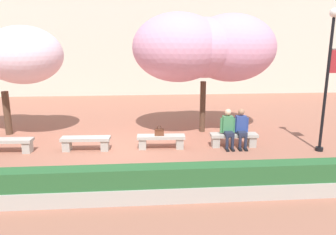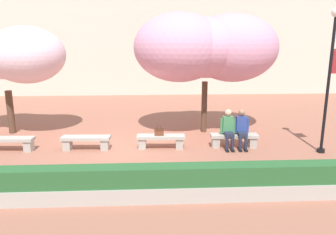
{
  "view_description": "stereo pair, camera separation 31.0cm",
  "coord_description": "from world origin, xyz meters",
  "px_view_note": "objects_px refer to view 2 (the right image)",
  "views": [
    {
      "loc": [
        0.6,
        -10.27,
        3.49
      ],
      "look_at": [
        1.46,
        0.2,
        1.0
      ],
      "focal_mm": 35.0,
      "sensor_mm": 36.0,
      "label": 1
    },
    {
      "loc": [
        0.91,
        -10.3,
        3.49
      ],
      "look_at": [
        1.46,
        0.2,
        1.0
      ],
      "focal_mm": 35.0,
      "sensor_mm": 36.0,
      "label": 2
    }
  ],
  "objects_px": {
    "stone_bench_center": "(161,140)",
    "person_seated_left": "(228,127)",
    "handbag": "(159,132)",
    "cherry_tree_main": "(205,48)",
    "lamp_post_with_banner": "(330,69)",
    "stone_bench_west_end": "(9,142)",
    "cherry_tree_secondary": "(8,55)",
    "stone_bench_near_east": "(234,139)",
    "stone_bench_near_west": "(86,141)",
    "person_seated_right": "(242,127)"
  },
  "relations": [
    {
      "from": "stone_bench_center",
      "to": "person_seated_left",
      "type": "xyz_separation_m",
      "value": [
        2.21,
        -0.05,
        0.4
      ]
    },
    {
      "from": "handbag",
      "to": "cherry_tree_main",
      "type": "height_order",
      "value": "cherry_tree_main"
    },
    {
      "from": "cherry_tree_main",
      "to": "lamp_post_with_banner",
      "type": "distance_m",
      "value": 4.26
    },
    {
      "from": "stone_bench_west_end",
      "to": "cherry_tree_secondary",
      "type": "height_order",
      "value": "cherry_tree_secondary"
    },
    {
      "from": "stone_bench_west_end",
      "to": "lamp_post_with_banner",
      "type": "distance_m",
      "value": 10.27
    },
    {
      "from": "stone_bench_center",
      "to": "cherry_tree_main",
      "type": "distance_m",
      "value": 3.84
    },
    {
      "from": "stone_bench_west_end",
      "to": "stone_bench_near_east",
      "type": "distance_m",
      "value": 7.31
    },
    {
      "from": "person_seated_left",
      "to": "handbag",
      "type": "height_order",
      "value": "person_seated_left"
    },
    {
      "from": "person_seated_left",
      "to": "handbag",
      "type": "xyz_separation_m",
      "value": [
        -2.27,
        0.04,
        -0.12
      ]
    },
    {
      "from": "cherry_tree_secondary",
      "to": "handbag",
      "type": "bearing_deg",
      "value": -21.32
    },
    {
      "from": "stone_bench_near_west",
      "to": "person_seated_left",
      "type": "relative_size",
      "value": 1.23
    },
    {
      "from": "stone_bench_near_east",
      "to": "cherry_tree_main",
      "type": "distance_m",
      "value": 3.53
    },
    {
      "from": "stone_bench_center",
      "to": "handbag",
      "type": "xyz_separation_m",
      "value": [
        -0.06,
        -0.01,
        0.28
      ]
    },
    {
      "from": "stone_bench_center",
      "to": "stone_bench_near_west",
      "type": "bearing_deg",
      "value": 180.0
    },
    {
      "from": "handbag",
      "to": "cherry_tree_secondary",
      "type": "distance_m",
      "value": 6.32
    },
    {
      "from": "cherry_tree_secondary",
      "to": "stone_bench_near_west",
      "type": "bearing_deg",
      "value": -34.48
    },
    {
      "from": "stone_bench_near_west",
      "to": "cherry_tree_main",
      "type": "relative_size",
      "value": 0.3
    },
    {
      "from": "lamp_post_with_banner",
      "to": "person_seated_right",
      "type": "bearing_deg",
      "value": 166.24
    },
    {
      "from": "stone_bench_west_end",
      "to": "handbag",
      "type": "xyz_separation_m",
      "value": [
        4.82,
        -0.01,
        0.28
      ]
    },
    {
      "from": "person_seated_left",
      "to": "lamp_post_with_banner",
      "type": "xyz_separation_m",
      "value": [
        2.88,
        -0.6,
        1.94
      ]
    },
    {
      "from": "stone_bench_west_end",
      "to": "stone_bench_center",
      "type": "height_order",
      "value": "same"
    },
    {
      "from": "stone_bench_west_end",
      "to": "cherry_tree_main",
      "type": "relative_size",
      "value": 0.3
    },
    {
      "from": "stone_bench_west_end",
      "to": "stone_bench_near_west",
      "type": "height_order",
      "value": "same"
    },
    {
      "from": "person_seated_right",
      "to": "lamp_post_with_banner",
      "type": "relative_size",
      "value": 0.29
    },
    {
      "from": "stone_bench_near_east",
      "to": "cherry_tree_main",
      "type": "bearing_deg",
      "value": 112.11
    },
    {
      "from": "stone_bench_near_east",
      "to": "person_seated_right",
      "type": "distance_m",
      "value": 0.46
    },
    {
      "from": "stone_bench_west_end",
      "to": "person_seated_left",
      "type": "distance_m",
      "value": 7.1
    },
    {
      "from": "lamp_post_with_banner",
      "to": "stone_bench_near_east",
      "type": "bearing_deg",
      "value": 166.25
    },
    {
      "from": "stone_bench_near_east",
      "to": "lamp_post_with_banner",
      "type": "height_order",
      "value": "lamp_post_with_banner"
    },
    {
      "from": "handbag",
      "to": "lamp_post_with_banner",
      "type": "height_order",
      "value": "lamp_post_with_banner"
    },
    {
      "from": "person_seated_right",
      "to": "cherry_tree_main",
      "type": "relative_size",
      "value": 0.24
    },
    {
      "from": "stone_bench_west_end",
      "to": "handbag",
      "type": "distance_m",
      "value": 4.82
    },
    {
      "from": "stone_bench_near_east",
      "to": "cherry_tree_main",
      "type": "xyz_separation_m",
      "value": [
        -0.75,
        1.84,
        2.92
      ]
    },
    {
      "from": "person_seated_left",
      "to": "cherry_tree_secondary",
      "type": "xyz_separation_m",
      "value": [
        -7.73,
        2.17,
        2.25
      ]
    },
    {
      "from": "cherry_tree_main",
      "to": "stone_bench_center",
      "type": "bearing_deg",
      "value": -132.61
    },
    {
      "from": "stone_bench_west_end",
      "to": "person_seated_left",
      "type": "bearing_deg",
      "value": -0.43
    },
    {
      "from": "stone_bench_west_end",
      "to": "cherry_tree_secondary",
      "type": "xyz_separation_m",
      "value": [
        -0.64,
        2.12,
        2.65
      ]
    },
    {
      "from": "cherry_tree_main",
      "to": "cherry_tree_secondary",
      "type": "distance_m",
      "value": 7.22
    },
    {
      "from": "stone_bench_west_end",
      "to": "stone_bench_near_west",
      "type": "xyz_separation_m",
      "value": [
        2.44,
        0.0,
        0.0
      ]
    },
    {
      "from": "cherry_tree_secondary",
      "to": "person_seated_left",
      "type": "bearing_deg",
      "value": -15.67
    },
    {
      "from": "cherry_tree_main",
      "to": "stone_bench_west_end",
      "type": "bearing_deg",
      "value": -164.36
    },
    {
      "from": "stone_bench_near_west",
      "to": "handbag",
      "type": "height_order",
      "value": "handbag"
    },
    {
      "from": "stone_bench_center",
      "to": "stone_bench_west_end",
      "type": "bearing_deg",
      "value": 180.0
    },
    {
      "from": "stone_bench_near_west",
      "to": "handbag",
      "type": "relative_size",
      "value": 4.67
    },
    {
      "from": "person_seated_right",
      "to": "stone_bench_near_east",
      "type": "bearing_deg",
      "value": 166.29
    },
    {
      "from": "stone_bench_west_end",
      "to": "handbag",
      "type": "relative_size",
      "value": 4.67
    },
    {
      "from": "stone_bench_west_end",
      "to": "stone_bench_near_west",
      "type": "bearing_deg",
      "value": 0.0
    },
    {
      "from": "person_seated_left",
      "to": "stone_bench_center",
      "type": "bearing_deg",
      "value": 178.61
    },
    {
      "from": "stone_bench_near_west",
      "to": "cherry_tree_main",
      "type": "xyz_separation_m",
      "value": [
        4.13,
        1.84,
        2.92
      ]
    },
    {
      "from": "cherry_tree_main",
      "to": "cherry_tree_secondary",
      "type": "xyz_separation_m",
      "value": [
        -7.21,
        0.28,
        -0.26
      ]
    }
  ]
}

